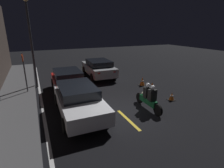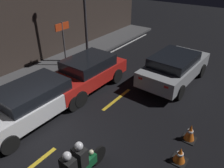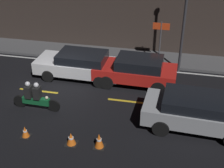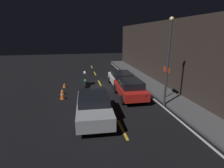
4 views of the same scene
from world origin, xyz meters
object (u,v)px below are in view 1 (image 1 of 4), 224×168
Objects in this scene: sedan_white at (78,99)px; taxi_red at (68,81)px; traffic_cone_near at (172,96)px; traffic_cone_mid at (152,86)px; shop_sign at (24,65)px; hatchback_silver at (98,68)px; traffic_cone_far at (142,81)px; motorcycle at (149,98)px; street_lamp at (31,40)px.

taxi_red is (3.00, -0.12, 0.04)m from sedan_white.
traffic_cone_mid is at bearing -1.40° from traffic_cone_near.
hatchback_silver is at bearing -70.36° from shop_sign.
taxi_red is 5.15m from traffic_cone_far.
traffic_cone_far reaches higher than traffic_cone_mid.
motorcycle is 8.34m from street_lamp.
shop_sign reaches higher than traffic_cone_far.
motorcycle is 3.55× the size of traffic_cone_far.
traffic_cone_near is 0.20× the size of shop_sign.
hatchback_silver is at bearing -80.63° from street_lamp.
street_lamp is (5.09, 1.70, 2.49)m from sedan_white.
hatchback_silver is at bearing 24.45° from traffic_cone_mid.
traffic_cone_mid is at bearing -176.45° from traffic_cone_far.
traffic_cone_mid is at bearing -118.65° from street_lamp.
hatchback_silver is 8.39× the size of traffic_cone_mid.
shop_sign reaches higher than motorcycle.
shop_sign is at bearing 70.60° from traffic_cone_mid.
hatchback_silver is 2.01× the size of motorcycle.
shop_sign is (0.94, 2.40, 1.06)m from taxi_red.
shop_sign is (2.66, 7.56, 1.58)m from traffic_cone_mid.
traffic_cone_mid is at bearing 104.82° from sedan_white.
hatchback_silver reaches higher than traffic_cone_mid.
hatchback_silver is 5.89m from shop_sign.
taxi_red reaches higher than hatchback_silver.
motorcycle is 0.38× the size of street_lamp.
shop_sign is (4.56, 7.51, 1.60)m from traffic_cone_near.
sedan_white is 7.21× the size of traffic_cone_far.
motorcycle is (-1.03, -3.33, -0.11)m from sedan_white.
sedan_white is at bearing -0.93° from taxi_red.
shop_sign is 1.90m from street_lamp.
street_lamp is at bearing -160.48° from sedan_white.
traffic_cone_near is at bearing 84.43° from sedan_white.
street_lamp is at bearing -27.26° from shop_sign.
sedan_white is 4.69m from shop_sign.
shop_sign is at bearing 112.38° from hatchback_silver.
taxi_red reaches higher than traffic_cone_mid.
traffic_cone_mid is (1.29, -5.27, -0.49)m from sedan_white.
sedan_white is 1.01× the size of hatchback_silver.
hatchback_silver is at bearing 29.88° from traffic_cone_far.
taxi_red reaches higher than traffic_cone_far.
traffic_cone_near is 0.08× the size of street_lamp.
sedan_white is 1.86× the size of shop_sign.
street_lamp is (-0.80, 4.87, 2.45)m from hatchback_silver.
motorcycle is 4.18× the size of traffic_cone_mid.
motorcycle reaches higher than traffic_cone_far.
taxi_red is 1.72× the size of shop_sign.
street_lamp is at bearing 102.11° from hatchback_silver.
sedan_white is 9.27× the size of traffic_cone_near.
sedan_white is 6.70m from hatchback_silver.
sedan_white is 5.45m from traffic_cone_mid.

